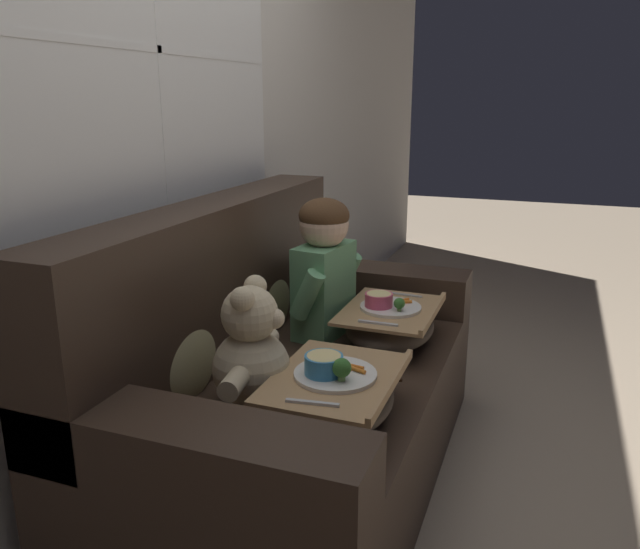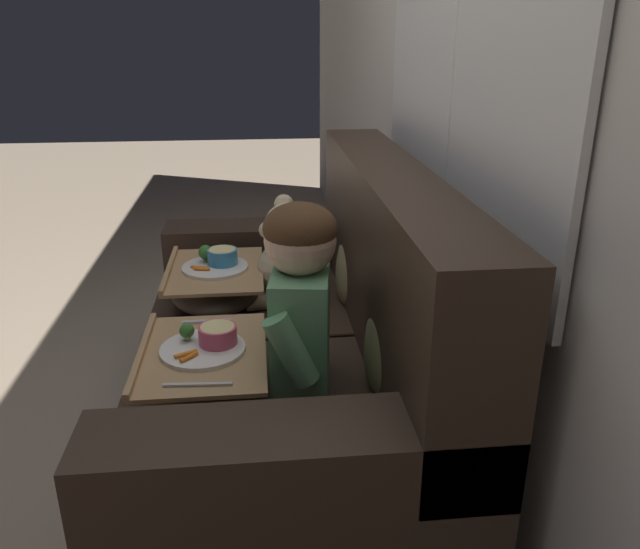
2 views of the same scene
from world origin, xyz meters
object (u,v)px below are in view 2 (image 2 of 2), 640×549
child_figure (300,293)px  lap_tray_teddy (216,284)px  couch (305,364)px  throw_pillow_behind_teddy (353,258)px  throw_pillow_behind_child (387,335)px  teddy_bear (287,259)px  lap_tray_child (205,371)px

child_figure → lap_tray_teddy: (-0.64, -0.27, -0.22)m
couch → throw_pillow_behind_teddy: couch is taller
throw_pillow_behind_child → lap_tray_teddy: size_ratio=0.75×
throw_pillow_behind_child → child_figure: 0.28m
couch → child_figure: 0.51m
throw_pillow_behind_child → lap_tray_teddy: (-0.64, -0.51, -0.08)m
throw_pillow_behind_teddy → child_figure: child_figure is taller
couch → throw_pillow_behind_child: 0.46m
throw_pillow_behind_child → teddy_bear: size_ratio=0.82×
couch → teddy_bear: (-0.32, -0.04, 0.27)m
throw_pillow_behind_child → lap_tray_teddy: bearing=-141.3°
teddy_bear → lap_tray_teddy: size_ratio=0.92×
teddy_bear → couch: bearing=6.8°
throw_pillow_behind_teddy → child_figure: (0.64, -0.24, 0.14)m
teddy_bear → lap_tray_teddy: 0.28m
teddy_bear → lap_tray_child: size_ratio=0.93×
lap_tray_teddy → throw_pillow_behind_teddy: bearing=89.9°
child_figure → lap_tray_child: 0.35m
couch → lap_tray_teddy: size_ratio=3.66×
lap_tray_teddy → teddy_bear: bearing=89.6°
throw_pillow_behind_child → throw_pillow_behind_teddy: (-0.64, 0.00, 0.00)m
child_figure → lap_tray_child: size_ratio=1.19×
lap_tray_teddy → child_figure: bearing=22.9°
throw_pillow_behind_teddy → throw_pillow_behind_child: bearing=0.0°
child_figure → throw_pillow_behind_child: bearing=90.0°
throw_pillow_behind_child → teddy_bear: 0.68m
couch → lap_tray_child: 0.47m
child_figure → lap_tray_child: bearing=-90.1°
couch → lap_tray_teddy: bearing=-136.6°
lap_tray_child → throw_pillow_behind_child: bearing=89.9°
couch → teddy_bear: 0.42m
couch → throw_pillow_behind_child: (0.32, 0.21, 0.26)m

